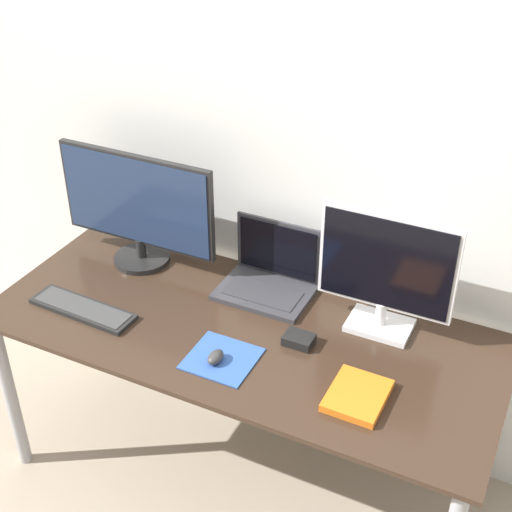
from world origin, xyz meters
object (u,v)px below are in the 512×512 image
Objects in this scene: monitor_left at (137,208)px; mouse at (216,357)px; monitor_right at (386,271)px; power_brick at (299,340)px; keyboard at (83,309)px; laptop at (270,275)px; book at (357,396)px.

mouse is at bearing -36.43° from monitor_left.
monitor_right is 0.60m from mouse.
power_brick is (0.73, -0.19, -0.21)m from monitor_left.
mouse is at bearing -3.75° from keyboard.
book is (0.47, -0.40, -0.05)m from laptop.
keyboard is 4.10× the size of power_brick.
laptop is 0.83× the size of keyboard.
book reaches higher than keyboard.
book is at bearing 5.35° from mouse.
monitor_right reaches higher than keyboard.
laptop is 0.44m from mouse.
laptop is 0.66m from keyboard.
power_brick is at bearing -48.16° from laptop.
keyboard is 0.54m from mouse.
power_brick is (0.73, 0.16, 0.01)m from keyboard.
monitor_left is at bearing 165.09° from power_brick.
monitor_right is 6.37× the size of mouse.
monitor_right is at bearing 42.94° from power_brick.
power_brick is at bearing 148.00° from book.
laptop is (0.51, 0.05, -0.17)m from monitor_left.
keyboard is (-0.94, -0.36, -0.21)m from monitor_right.
book is (0.98, -0.35, -0.21)m from monitor_left.
mouse reaches higher than book.
keyboard is at bearing -159.14° from monitor_right.
monitor_left is 1.93× the size of laptop.
monitor_left reaches higher than keyboard.
power_brick is (-0.21, -0.19, -0.21)m from monitor_right.
book is at bearing 0.39° from keyboard.
book is 0.30m from power_brick.
monitor_left is 1.06m from book.
monitor_right is at bearing 97.15° from book.
monitor_right is 0.41m from book.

